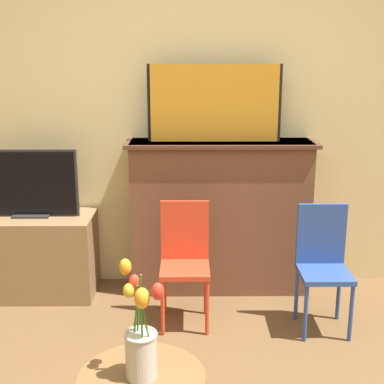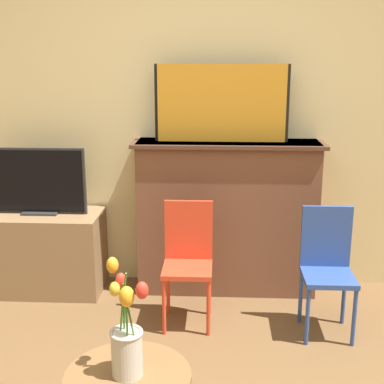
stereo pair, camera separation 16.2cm
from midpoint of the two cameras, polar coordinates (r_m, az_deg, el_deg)
name	(u,v)px [view 2 (the right image)]	position (r m, az deg, el deg)	size (l,w,h in m)	color
wall_back	(207,96)	(3.74, 2.88, 10.21)	(8.00, 0.06, 2.70)	beige
fireplace_mantel	(227,215)	(3.72, 4.99, -2.52)	(1.28, 0.34, 1.06)	brown
painting	(222,103)	(3.57, 4.50, 9.41)	(0.88, 0.03, 0.51)	black
tv_stand	(44,252)	(3.89, -14.37, -6.22)	(0.82, 0.42, 0.56)	olive
tv_monitor	(39,182)	(3.75, -14.84, 1.01)	(0.64, 0.12, 0.46)	#2D2D2D
chair_red	(188,256)	(3.31, 0.98, -6.80)	(0.30, 0.30, 0.76)	red
chair_blue	(327,263)	(3.32, 15.59, -7.31)	(0.30, 0.30, 0.76)	#2D4C99
vase_tulips	(126,338)	(2.11, -4.75, -15.29)	(0.18, 0.16, 0.46)	beige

